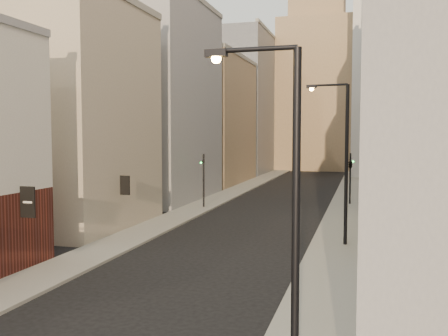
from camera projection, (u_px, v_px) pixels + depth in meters
sidewalk_left at (244, 187)px, 63.10m from camera, size 3.00×140.00×0.15m
sidewalk_right at (350, 190)px, 59.58m from camera, size 3.00×140.00×0.15m
left_bldg_beige at (78, 118)px, 36.20m from camera, size 8.00×12.00×16.00m
left_bldg_grey at (163, 103)px, 51.43m from camera, size 8.00×16.00×20.00m
left_bldg_tan at (214, 122)px, 68.81m from camera, size 8.00×18.00×17.00m
left_bldg_wingrid at (247, 104)px, 87.77m from camera, size 8.00×20.00×24.00m
right_bldg_beige at (426, 87)px, 33.40m from camera, size 8.00×16.00×20.00m
right_bldg_wingrid at (405, 75)px, 52.40m from camera, size 8.00×20.00×26.00m
highrise at (434, 11)px, 76.78m from camera, size 21.00×23.00×51.20m
clock_tower at (317, 78)px, 95.92m from camera, size 14.00×14.00×44.90m
white_tower at (379, 60)px, 79.43m from camera, size 8.00×8.00×41.50m
streetlamp_near at (286, 209)px, 11.76m from camera, size 2.33×0.26×8.90m
streetlamp_mid at (342, 154)px, 29.98m from camera, size 2.58×0.49×9.84m
traffic_light_left at (204, 170)px, 45.42m from camera, size 0.59×0.52×5.00m
traffic_light_right at (350, 166)px, 47.48m from camera, size 0.65×0.64×5.00m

